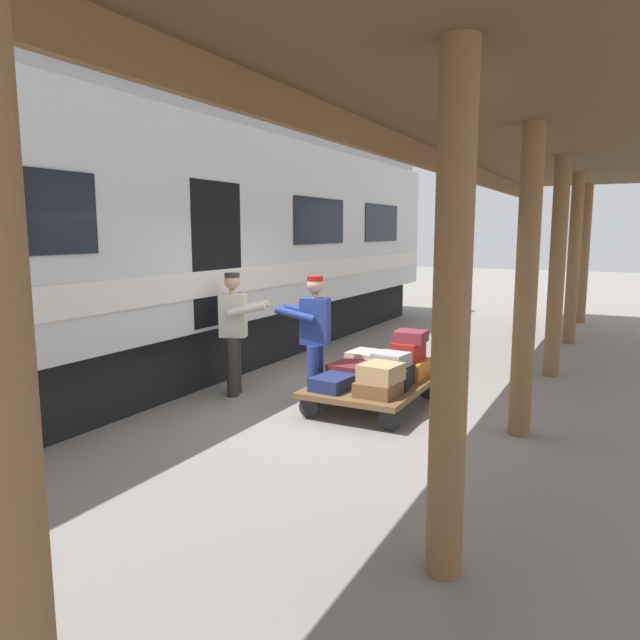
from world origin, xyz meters
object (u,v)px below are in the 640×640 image
suitcase_maroon_trunk (351,371)px  luggage_cart (372,386)px  suitcase_black_hardshell (394,376)px  porter_by_door (235,329)px  suitcase_burgundy_valise (411,336)px  suitcase_red_plastic (408,351)px  suitcase_orange_carryall (407,368)px  suitcase_gray_aluminum (391,360)px  suitcase_navy_fabric (334,382)px  suitcase_cream_canvas (366,362)px  porter_in_overalls (314,336)px  train_car (138,245)px  suitcase_tan_vintage (381,372)px  suitcase_brown_leather (379,388)px

suitcase_maroon_trunk → luggage_cart: bearing=-180.0°
suitcase_black_hardshell → porter_by_door: (2.23, 0.28, 0.47)m
suitcase_burgundy_valise → suitcase_red_plastic: bearing=55.2°
suitcase_maroon_trunk → suitcase_red_plastic: size_ratio=1.23×
suitcase_orange_carryall → suitcase_gray_aluminum: suitcase_gray_aluminum is taller
suitcase_orange_carryall → suitcase_navy_fabric: bearing=59.7°
suitcase_cream_canvas → suitcase_red_plastic: (-0.60, -0.01, 0.20)m
porter_in_overalls → suitcase_maroon_trunk: bearing=-150.1°
porter_by_door → luggage_cart: bearing=-171.6°
train_car → suitcase_gray_aluminum: size_ratio=44.45×
porter_in_overalls → suitcase_tan_vintage: bearing=166.8°
suitcase_cream_canvas → suitcase_red_plastic: bearing=-178.9°
suitcase_orange_carryall → suitcase_tan_vintage: size_ratio=1.24×
suitcase_maroon_trunk → suitcase_burgundy_valise: (-0.62, -0.54, 0.43)m
suitcase_burgundy_valise → suitcase_gray_aluminum: (0.06, 0.57, -0.21)m
luggage_cart → suitcase_gray_aluminum: bearing=173.7°
suitcase_brown_leather → luggage_cart: bearing=-59.7°
suitcase_black_hardshell → porter_in_overalls: 1.14m
suitcase_tan_vintage → suitcase_gray_aluminum: size_ratio=1.15×
suitcase_orange_carryall → suitcase_black_hardshell: size_ratio=0.95×
suitcase_tan_vintage → suitcase_gray_aluminum: suitcase_gray_aluminum is taller
suitcase_gray_aluminum → luggage_cart: bearing=-6.3°
suitcase_maroon_trunk → porter_by_door: bearing=9.8°
suitcase_navy_fabric → suitcase_tan_vintage: (-0.61, -0.01, 0.19)m
suitcase_orange_carryall → luggage_cart: bearing=59.7°
luggage_cart → suitcase_gray_aluminum: suitcase_gray_aluminum is taller
suitcase_orange_carryall → suitcase_black_hardshell: bearing=90.0°
suitcase_black_hardshell → porter_in_overalls: porter_in_overalls is taller
suitcase_orange_carryall → porter_in_overalls: (1.01, 0.75, 0.47)m
suitcase_brown_leather → suitcase_cream_canvas: bearing=-59.7°
train_car → luggage_cart: (-3.79, -0.16, -1.77)m
suitcase_black_hardshell → suitcase_burgundy_valise: bearing=-93.1°
luggage_cart → suitcase_maroon_trunk: 0.34m
suitcase_cream_canvas → suitcase_gray_aluminum: suitcase_gray_aluminum is taller
luggage_cart → suitcase_navy_fabric: size_ratio=3.07×
suitcase_tan_vintage → suitcase_red_plastic: bearing=-89.5°
suitcase_black_hardshell → porter_in_overalls: size_ratio=0.35×
train_car → suitcase_brown_leather: bearing=175.2°
suitcase_orange_carryall → suitcase_cream_canvas: (0.59, 0.00, 0.03)m
suitcase_brown_leather → suitcase_red_plastic: bearing=-90.6°
porter_in_overalls → porter_by_door: (1.22, 0.04, 0.00)m
suitcase_tan_vintage → train_car: bearing=-4.5°
suitcase_black_hardshell → suitcase_tan_vintage: 0.51m
suitcase_tan_vintage → suitcase_gray_aluminum: 0.46m
suitcase_brown_leather → porter_by_door: 2.30m
suitcase_navy_fabric → suitcase_brown_leather: bearing=180.0°
suitcase_cream_canvas → suitcase_black_hardshell: size_ratio=0.80×
suitcase_black_hardshell → suitcase_gray_aluminum: (0.03, 0.03, 0.21)m
suitcase_navy_fabric → suitcase_red_plastic: bearing=-120.4°
luggage_cart → suitcase_cream_canvas: 0.61m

